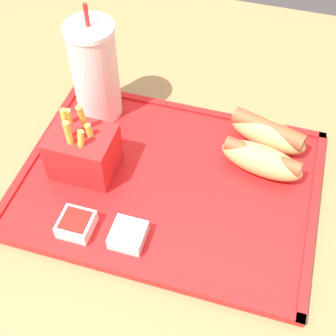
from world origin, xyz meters
The scene contains 8 objects.
dining_table centered at (0.00, 0.00, 0.37)m, with size 1.14×1.13×0.74m.
food_tray centered at (-0.01, 0.04, 0.74)m, with size 0.44×0.33×0.01m.
soda_cup centered at (-0.16, 0.15, 0.83)m, with size 0.08×0.08×0.20m.
hot_dog_far centered at (0.12, 0.15, 0.77)m, with size 0.13×0.08×0.05m.
hot_dog_near centered at (0.12, 0.09, 0.77)m, with size 0.13×0.07×0.05m.
fries_carton centered at (-0.13, 0.02, 0.79)m, with size 0.09×0.07×0.12m.
sauce_cup_mayo centered at (-0.03, -0.08, 0.76)m, with size 0.05×0.05×0.02m.
sauce_cup_ketchup centered at (-0.10, -0.08, 0.76)m, with size 0.05×0.05×0.02m.
Camera 1 is at (0.12, -0.37, 1.30)m, focal length 50.00 mm.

